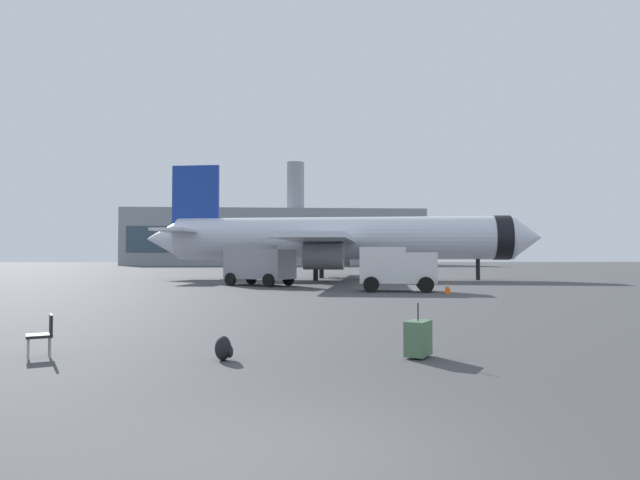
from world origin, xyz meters
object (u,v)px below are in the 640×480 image
at_px(traveller_backpack, 224,349).
at_px(gate_chair, 43,333).
at_px(rolling_suitcase, 418,338).
at_px(safety_cone_mid, 448,287).
at_px(airplane_at_gate, 338,239).
at_px(safety_cone_near, 391,275).
at_px(service_truck, 259,263).
at_px(cargo_van, 397,267).

height_order(traveller_backpack, gate_chair, gate_chair).
relative_size(rolling_suitcase, gate_chair, 1.28).
bearing_deg(rolling_suitcase, safety_cone_mid, 71.23).
xyz_separation_m(airplane_at_gate, rolling_suitcase, (-2.16, -37.60, -3.27)).
bearing_deg(safety_cone_near, airplane_at_gate, -148.72).
bearing_deg(traveller_backpack, airplane_at_gate, 80.87).
bearing_deg(airplane_at_gate, traveller_backpack, -99.13).
height_order(service_truck, safety_cone_mid, service_truck).
bearing_deg(airplane_at_gate, rolling_suitcase, -93.29).
bearing_deg(rolling_suitcase, gate_chair, 176.04).
bearing_deg(traveller_backpack, safety_cone_mid, 61.33).
distance_m(cargo_van, rolling_suitcase, 20.97).
xyz_separation_m(safety_cone_near, safety_cone_mid, (-1.28, -22.25, 0.04)).
bearing_deg(rolling_suitcase, airplane_at_gate, 86.71).
bearing_deg(airplane_at_gate, safety_cone_mid, -77.57).
height_order(safety_cone_near, traveller_backpack, safety_cone_near).
xyz_separation_m(safety_cone_near, rolling_suitcase, (-7.62, -40.91, 0.09)).
xyz_separation_m(airplane_at_gate, traveller_backpack, (-6.05, -37.64, -3.42)).
bearing_deg(gate_chair, rolling_suitcase, -3.96).
distance_m(traveller_backpack, gate_chair, 3.73).
xyz_separation_m(service_truck, safety_cone_mid, (10.82, -8.84, -1.27)).
xyz_separation_m(safety_cone_near, gate_chair, (-15.18, -40.39, 0.20)).
bearing_deg(rolling_suitcase, cargo_van, 79.26).
height_order(cargo_van, traveller_backpack, cargo_van).
height_order(safety_cone_mid, gate_chair, gate_chair).
height_order(rolling_suitcase, gate_chair, rolling_suitcase).
bearing_deg(airplane_at_gate, safety_cone_near, 31.28).
relative_size(airplane_at_gate, traveller_backpack, 74.31).
relative_size(airplane_at_gate, service_truck, 6.89).
xyz_separation_m(service_truck, safety_cone_near, (12.09, 13.41, -1.31)).
distance_m(service_truck, traveller_backpack, 27.58).
bearing_deg(cargo_van, rolling_suitcase, -100.74).
relative_size(airplane_at_gate, safety_cone_near, 59.33).
distance_m(airplane_at_gate, safety_cone_near, 7.21).
bearing_deg(airplane_at_gate, cargo_van, -84.17).
distance_m(service_truck, safety_cone_mid, 14.03).
distance_m(safety_cone_mid, traveller_backpack, 21.32).
xyz_separation_m(service_truck, rolling_suitcase, (4.48, -27.50, -1.22)).
bearing_deg(gate_chair, safety_cone_mid, 52.53).
xyz_separation_m(cargo_van, gate_chair, (-11.47, -20.06, -0.95)).
xyz_separation_m(service_truck, traveller_backpack, (0.59, -27.54, -1.37)).
bearing_deg(service_truck, cargo_van, -39.56).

